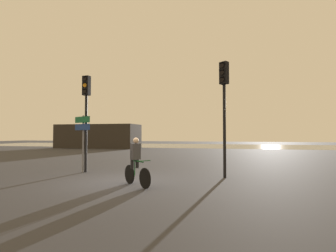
{
  "coord_description": "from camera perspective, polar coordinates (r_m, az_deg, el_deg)",
  "views": [
    {
      "loc": [
        3.97,
        -8.96,
        1.7
      ],
      "look_at": [
        0.5,
        5.0,
        2.2
      ],
      "focal_mm": 28.0,
      "sensor_mm": 36.0,
      "label": 1
    }
  ],
  "objects": [
    {
      "name": "ground_plane",
      "position": [
        9.95,
        -10.01,
        -11.81
      ],
      "size": [
        120.0,
        120.0,
        0.0
      ],
      "primitive_type": "plane",
      "color": "#333338"
    },
    {
      "name": "water_strip",
      "position": [
        41.52,
        8.49,
        -4.3
      ],
      "size": [
        80.0,
        16.0,
        0.01
      ],
      "primitive_type": "cube",
      "color": "slate",
      "rests_on": "ground"
    },
    {
      "name": "distant_building",
      "position": [
        35.76,
        -14.97,
        -2.17
      ],
      "size": [
        10.69,
        4.0,
        3.08
      ],
      "primitive_type": "cube",
      "color": "#2D2823",
      "rests_on": "ground"
    },
    {
      "name": "traffic_light_near_left",
      "position": [
        12.72,
        -17.38,
        4.36
      ],
      "size": [
        0.34,
        0.35,
        4.44
      ],
      "rotation": [
        0.0,
        0.0,
        3.07
      ],
      "color": "black",
      "rests_on": "ground"
    },
    {
      "name": "traffic_light_near_right",
      "position": [
        10.84,
        12.12,
        6.15
      ],
      "size": [
        0.4,
        0.42,
        4.66
      ],
      "rotation": [
        0.0,
        0.0,
        2.56
      ],
      "color": "black",
      "rests_on": "ground"
    },
    {
      "name": "direction_sign_post",
      "position": [
        12.6,
        -18.09,
        -1.47
      ],
      "size": [
        1.02,
        0.47,
        2.6
      ],
      "rotation": [
        0.0,
        0.0,
        2.73
      ],
      "color": "slate",
      "rests_on": "ground"
    },
    {
      "name": "cyclist",
      "position": [
        8.93,
        -6.99,
        -7.65
      ],
      "size": [
        1.33,
        1.14,
        1.62
      ],
      "rotation": [
        0.0,
        0.0,
        -2.27
      ],
      "color": "black",
      "rests_on": "ground"
    }
  ]
}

